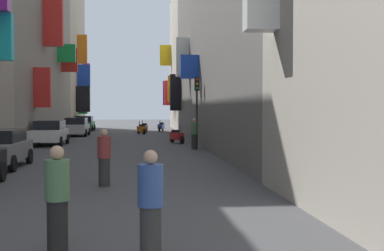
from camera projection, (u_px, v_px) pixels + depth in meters
The scene contains 16 objects.
ground_plane at pixel (117, 144), 31.92m from camera, with size 140.00×140.00×0.00m, color #424244.
building_left_mid_b at pixel (7, 16), 37.08m from camera, with size 7.39×21.78×17.66m.
building_left_mid_c at pixel (49, 43), 54.29m from camera, with size 7.38×12.84×18.02m.
building_right_mid_b at pixel (201, 62), 55.91m from camera, with size 7.29×12.85×14.50m.
parked_car_white at pixel (49, 132), 31.18m from camera, with size 1.91×4.28×1.49m.
parked_car_green at pixel (84, 123), 51.10m from camera, with size 1.94×3.97×1.46m.
parked_car_silver at pixel (76, 126), 41.72m from camera, with size 1.97×4.09×1.45m.
scooter_red at pixel (177, 136), 32.81m from camera, with size 0.84×1.83×1.13m.
scooter_orange at pixel (141, 129), 44.44m from camera, with size 0.79×1.79×1.13m.
scooter_white at pixel (144, 127), 47.73m from camera, with size 0.71×1.78×1.13m.
scooter_blue at pixel (161, 127), 49.95m from camera, with size 0.73×1.96×1.13m.
pedestrian_crossing at pixel (194, 134), 28.05m from camera, with size 0.47×0.47×1.68m.
pedestrian_near_left at pixel (104, 158), 14.82m from camera, with size 0.51×0.51×1.64m.
pedestrian_near_right at pixel (151, 205), 7.63m from camera, with size 0.51×0.51×1.61m.
pedestrian_mid_street at pixel (57, 199), 8.02m from camera, with size 0.50×0.50×1.65m.
traffic_light_near_corner at pixel (197, 99), 29.24m from camera, with size 0.26×0.34×3.96m.
Camera 1 is at (1.47, -2.16, 2.22)m, focal length 48.76 mm.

